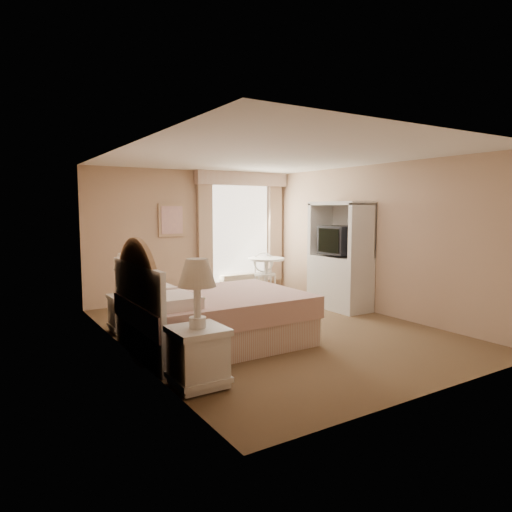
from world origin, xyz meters
TOP-DOWN VIEW (x-y plane):
  - room at (0.00, 0.00)m, footprint 4.21×5.51m
  - window at (1.05, 2.65)m, footprint 2.05×0.22m
  - framed_art at (-0.45, 2.71)m, footprint 0.52×0.04m
  - bed at (-1.12, -0.19)m, footprint 2.21×1.74m
  - nightstand_near at (-1.84, -1.42)m, footprint 0.52×0.52m
  - nightstand_far at (-1.84, 1.02)m, footprint 0.46×0.46m
  - round_table at (1.31, 2.15)m, footprint 0.74×0.74m
  - cafe_chair at (1.33, 2.25)m, footprint 0.54×0.54m
  - armoire at (1.81, 0.53)m, footprint 0.57×1.13m

SIDE VIEW (x-z plane):
  - bed at x=-1.12m, z-range -0.40..1.14m
  - nightstand_far at x=-1.84m, z-range -0.14..0.98m
  - nightstand_near at x=-1.84m, z-range -0.15..1.11m
  - cafe_chair at x=1.33m, z-range 0.07..0.95m
  - round_table at x=1.31m, z-range 0.13..0.91m
  - armoire at x=1.81m, z-range -0.16..1.73m
  - room at x=0.00m, z-range -0.01..2.50m
  - window at x=1.05m, z-range 0.09..2.60m
  - framed_art at x=-0.45m, z-range 1.24..1.86m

